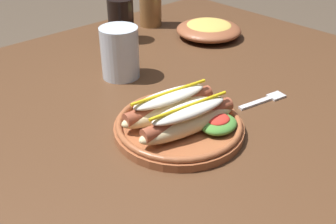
{
  "coord_description": "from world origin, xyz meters",
  "views": [
    {
      "loc": [
        -0.41,
        -0.55,
        1.16
      ],
      "look_at": [
        0.03,
        -0.08,
        0.77
      ],
      "focal_mm": 42.03,
      "sensor_mm": 36.0,
      "label": 1
    }
  ],
  "objects_px": {
    "fork": "(265,100)",
    "side_bowl": "(209,29)",
    "hot_dog_plate": "(181,120)",
    "water_cup": "(120,53)",
    "soda_cup": "(121,20)"
  },
  "relations": [
    {
      "from": "fork",
      "to": "side_bowl",
      "type": "relative_size",
      "value": 0.63
    },
    {
      "from": "water_cup",
      "to": "hot_dog_plate",
      "type": "bearing_deg",
      "value": -103.12
    },
    {
      "from": "fork",
      "to": "side_bowl",
      "type": "height_order",
      "value": "side_bowl"
    },
    {
      "from": "hot_dog_plate",
      "to": "water_cup",
      "type": "xyz_separation_m",
      "value": [
        0.06,
        0.27,
        0.03
      ]
    },
    {
      "from": "fork",
      "to": "hot_dog_plate",
      "type": "bearing_deg",
      "value": -178.98
    },
    {
      "from": "fork",
      "to": "soda_cup",
      "type": "xyz_separation_m",
      "value": [
        -0.01,
        0.5,
        0.06
      ]
    },
    {
      "from": "fork",
      "to": "side_bowl",
      "type": "xyz_separation_m",
      "value": [
        0.2,
        0.34,
        0.02
      ]
    },
    {
      "from": "soda_cup",
      "to": "water_cup",
      "type": "relative_size",
      "value": 1.0
    },
    {
      "from": "water_cup",
      "to": "side_bowl",
      "type": "distance_m",
      "value": 0.35
    },
    {
      "from": "fork",
      "to": "soda_cup",
      "type": "distance_m",
      "value": 0.5
    },
    {
      "from": "hot_dog_plate",
      "to": "water_cup",
      "type": "distance_m",
      "value": 0.28
    },
    {
      "from": "hot_dog_plate",
      "to": "fork",
      "type": "height_order",
      "value": "hot_dog_plate"
    },
    {
      "from": "soda_cup",
      "to": "water_cup",
      "type": "xyz_separation_m",
      "value": [
        -0.15,
        -0.19,
        0.0
      ]
    },
    {
      "from": "side_bowl",
      "to": "hot_dog_plate",
      "type": "bearing_deg",
      "value": -143.59
    },
    {
      "from": "hot_dog_plate",
      "to": "fork",
      "type": "distance_m",
      "value": 0.22
    }
  ]
}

